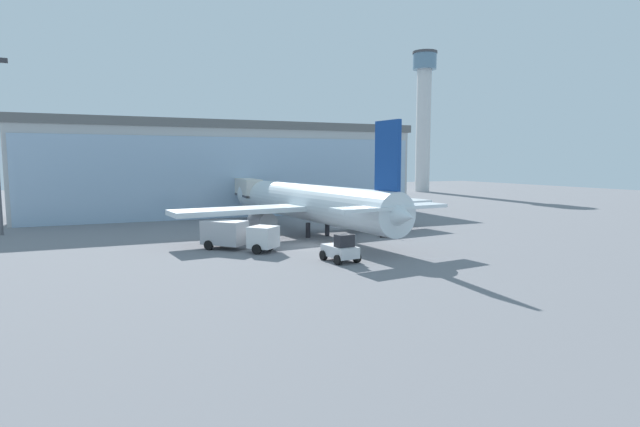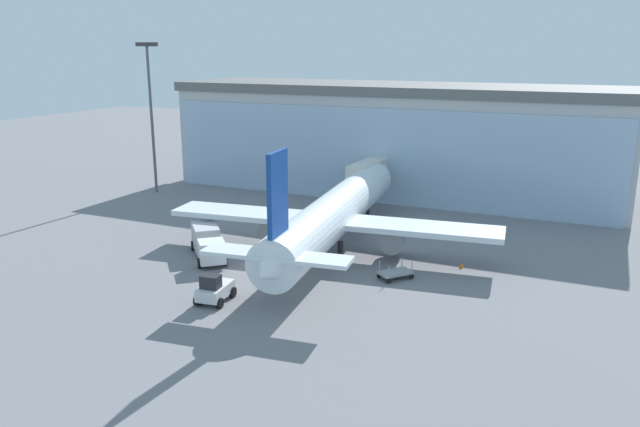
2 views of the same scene
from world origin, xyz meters
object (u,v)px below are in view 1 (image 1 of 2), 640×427
control_tower (424,112)px  baggage_cart (389,232)px  pushback_tug (341,250)px  safety_cone_wingtip (399,226)px  catering_truck (237,234)px  safety_cone_nose (331,244)px  jet_bridge (244,188)px  airplane (309,203)px

control_tower → baggage_cart: (-51.20, -64.72, -20.54)m
pushback_tug → safety_cone_wingtip: pushback_tug is taller
catering_truck → baggage_cart: bearing=53.9°
control_tower → safety_cone_nose: (-60.01, -68.44, -20.76)m
control_tower → pushback_tug: 99.43m
baggage_cart → pushback_tug: (-11.05, -10.18, 0.47)m
baggage_cart → safety_cone_nose: baggage_cart is taller
catering_truck → safety_cone_nose: size_ratio=12.64×
jet_bridge → control_tower: (60.86, 41.22, 16.68)m
control_tower → pushback_tug: size_ratio=10.87×
jet_bridge → baggage_cart: bearing=-154.5°
jet_bridge → airplane: airplane is taller
catering_truck → jet_bridge: bearing=121.9°
catering_truck → control_tower: bearing=93.0°
airplane → jet_bridge: bearing=0.8°
jet_bridge → airplane: (2.16, -18.67, -0.81)m
baggage_cart → safety_cone_nose: 9.56m
airplane → pushback_tug: airplane is taller
airplane → safety_cone_wingtip: (12.02, 0.02, -3.28)m
control_tower → catering_truck: control_tower is taller
catering_truck → pushback_tug: bearing=-4.9°
safety_cone_nose → safety_cone_wingtip: same height
jet_bridge → airplane: size_ratio=0.37×
control_tower → catering_truck: 97.31m
pushback_tug → catering_truck: bearing=29.9°
control_tower → safety_cone_wingtip: 78.70m
jet_bridge → safety_cone_nose: 27.54m
jet_bridge → pushback_tug: bearing=-179.2°
airplane → control_tower: bearing=-50.3°
pushback_tug → airplane: bearing=-19.4°
airplane → catering_truck: size_ratio=5.17×
jet_bridge → safety_cone_nose: (0.85, -27.22, -4.08)m
pushback_tug → safety_cone_nose: (2.24, 6.46, -0.70)m
control_tower → catering_truck: (-68.58, -66.20, -19.57)m
jet_bridge → catering_truck: 26.31m
safety_cone_nose → safety_cone_wingtip: (13.33, 8.57, 0.00)m
airplane → safety_cone_wingtip: airplane is taller
baggage_cart → safety_cone_wingtip: bearing=-3.6°
jet_bridge → pushback_tug: 33.87m
jet_bridge → baggage_cart: jet_bridge is taller
jet_bridge → safety_cone_wingtip: jet_bridge is taller
jet_bridge → pushback_tug: (-1.39, -33.67, -3.38)m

